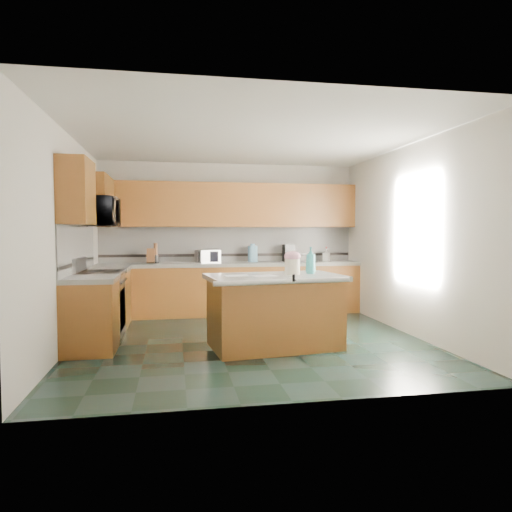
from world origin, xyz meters
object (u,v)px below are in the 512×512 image
object	(u,v)px
island_base	(274,314)
coffee_maker	(289,253)
soap_bottle_island	(311,260)
island_top	(275,277)
knife_block	(151,256)
toaster_oven	(208,256)
treat_jar	(292,267)

from	to	relation	value
island_base	coffee_maker	bearing A→B (deg)	65.07
island_base	soap_bottle_island	xyz separation A→B (m)	(0.51, 0.11, 0.66)
island_top	knife_block	world-z (taller)	knife_block
island_base	knife_block	world-z (taller)	knife_block
toaster_oven	coffee_maker	distance (m)	1.48
treat_jar	knife_block	size ratio (longest dim) A/B	0.82
island_base	knife_block	xyz separation A→B (m)	(-1.64, 2.47, 0.61)
island_top	soap_bottle_island	bearing A→B (deg)	5.79
island_base	knife_block	distance (m)	3.03
island_top	coffee_maker	size ratio (longest dim) A/B	5.30
island_base	knife_block	bearing A→B (deg)	116.72
island_base	coffee_maker	distance (m)	2.71
island_base	toaster_oven	world-z (taller)	toaster_oven
island_top	soap_bottle_island	world-z (taller)	soap_bottle_island
island_top	coffee_maker	world-z (taller)	coffee_maker
toaster_oven	treat_jar	bearing A→B (deg)	-92.24
toaster_oven	coffee_maker	world-z (taller)	coffee_maker
knife_block	coffee_maker	world-z (taller)	coffee_maker
treat_jar	island_top	bearing A→B (deg)	-176.66
soap_bottle_island	knife_block	world-z (taller)	soap_bottle_island
island_base	island_top	distance (m)	0.46
island_base	toaster_oven	xyz separation A→B (m)	(-0.66, 2.47, 0.60)
island_top	treat_jar	distance (m)	0.27
soap_bottle_island	toaster_oven	bearing A→B (deg)	120.66
coffee_maker	island_base	bearing A→B (deg)	-110.73
island_base	treat_jar	world-z (taller)	treat_jar
coffee_maker	soap_bottle_island	bearing A→B (deg)	-100.04
island_top	knife_block	xyz separation A→B (m)	(-1.64, 2.47, 0.15)
treat_jar	soap_bottle_island	distance (m)	0.30
coffee_maker	knife_block	bearing A→B (deg)	178.08
island_top	toaster_oven	xyz separation A→B (m)	(-0.66, 2.47, 0.14)
coffee_maker	toaster_oven	bearing A→B (deg)	178.54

